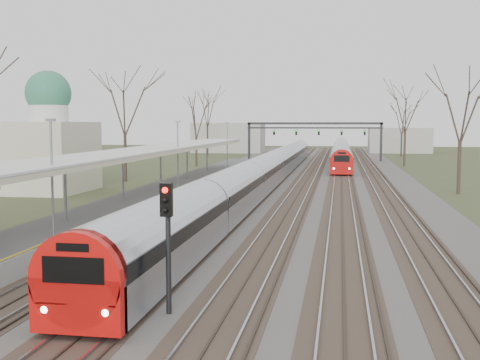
# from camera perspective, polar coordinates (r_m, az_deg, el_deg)

# --- Properties ---
(track_bed) EXTENTS (24.00, 160.00, 0.22)m
(track_bed) POSITION_cam_1_polar(r_m,az_deg,el_deg) (65.02, 5.87, 0.23)
(track_bed) COLOR #474442
(track_bed) RESTS_ON ground
(platform) EXTENTS (3.50, 69.00, 1.00)m
(platform) POSITION_cam_1_polar(r_m,az_deg,el_deg) (49.28, -6.32, -0.90)
(platform) COLOR #9E9B93
(platform) RESTS_ON ground
(canopy) EXTENTS (4.10, 50.00, 3.11)m
(canopy) POSITION_cam_1_polar(r_m,az_deg,el_deg) (44.70, -7.93, 2.85)
(canopy) COLOR slate
(canopy) RESTS_ON platform
(dome_building) EXTENTS (10.00, 8.00, 10.30)m
(dome_building) POSITION_cam_1_polar(r_m,az_deg,el_deg) (54.31, -19.19, 2.82)
(dome_building) COLOR beige
(dome_building) RESTS_ON ground
(signal_gantry) EXTENTS (21.00, 0.59, 6.08)m
(signal_gantry) POSITION_cam_1_polar(r_m,az_deg,el_deg) (94.71, 7.06, 4.75)
(signal_gantry) COLOR black
(signal_gantry) RESTS_ON ground
(tree_west_far) EXTENTS (5.50, 5.50, 11.33)m
(tree_west_far) POSITION_cam_1_polar(r_m,az_deg,el_deg) (61.48, -10.90, 7.29)
(tree_west_far) COLOR #2D231C
(tree_west_far) RESTS_ON ground
(tree_east_far) EXTENTS (5.00, 5.00, 10.30)m
(tree_east_far) POSITION_cam_1_polar(r_m,az_deg,el_deg) (52.56, 20.23, 6.60)
(tree_east_far) COLOR #2D231C
(tree_east_far) RESTS_ON ground
(train_near) EXTENTS (2.62, 90.21, 3.05)m
(train_near) POSITION_cam_1_polar(r_m,az_deg,el_deg) (59.85, 2.91, 1.17)
(train_near) COLOR #B2B4BC
(train_near) RESTS_ON ground
(train_far) EXTENTS (2.62, 60.21, 3.05)m
(train_far) POSITION_cam_1_polar(r_m,az_deg,el_deg) (96.52, 9.58, 2.69)
(train_far) COLOR #B2B4BC
(train_far) RESTS_ON ground
(signal_post) EXTENTS (0.35, 0.45, 4.10)m
(signal_post) POSITION_cam_1_polar(r_m,az_deg,el_deg) (18.11, -6.90, -4.59)
(signal_post) COLOR black
(signal_post) RESTS_ON ground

